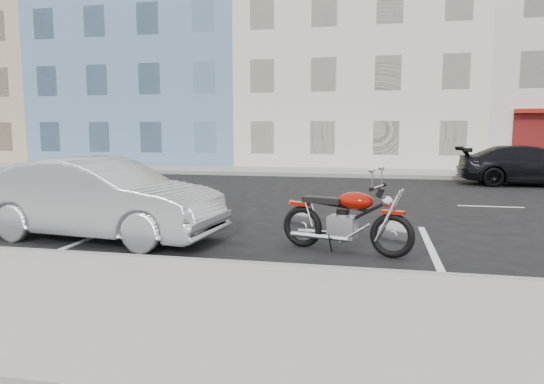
% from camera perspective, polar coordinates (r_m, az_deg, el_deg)
% --- Properties ---
extents(ground, '(120.00, 120.00, 0.00)m').
position_cam_1_polar(ground, '(13.47, 15.98, -1.38)').
color(ground, black).
rests_on(ground, ground).
extents(sidewalk_near, '(80.00, 3.40, 0.15)m').
position_cam_1_polar(sidewalk_near, '(6.42, -28.50, -10.74)').
color(sidewalk_near, gray).
rests_on(sidewalk_near, ground).
extents(sidewalk_far, '(80.00, 3.40, 0.15)m').
position_cam_1_polar(sidewalk_far, '(22.45, 1.66, 2.46)').
color(sidewalk_far, gray).
rests_on(sidewalk_far, ground).
extents(curb_near, '(80.00, 0.12, 0.16)m').
position_cam_1_polar(curb_near, '(7.73, -20.25, -7.29)').
color(curb_near, gray).
rests_on(curb_near, ground).
extents(curb_far, '(80.00, 0.12, 0.16)m').
position_cam_1_polar(curb_far, '(20.78, 0.81, 2.08)').
color(curb_far, gray).
rests_on(curb_far, ground).
extents(bldg_far_west, '(12.00, 12.00, 12.00)m').
position_cam_1_polar(bldg_far_west, '(38.99, -28.68, 12.35)').
color(bldg_far_west, tan).
rests_on(bldg_far_west, ground).
extents(bldg_blue, '(12.00, 12.00, 13.00)m').
position_cam_1_polar(bldg_blue, '(32.67, -11.99, 15.11)').
color(bldg_blue, slate).
rests_on(bldg_blue, ground).
extents(bldg_cream, '(12.00, 12.00, 11.50)m').
position_cam_1_polar(bldg_cream, '(29.85, 10.32, 14.46)').
color(bldg_cream, beige).
rests_on(bldg_cream, ground).
extents(motorcycle, '(2.16, 0.93, 1.11)m').
position_cam_1_polar(motorcycle, '(7.67, 14.20, -3.88)').
color(motorcycle, black).
rests_on(motorcycle, ground).
extents(sedan_silver, '(4.61, 2.02, 1.47)m').
position_cam_1_polar(sedan_silver, '(9.27, -19.50, -0.75)').
color(sedan_silver, '#93969A').
rests_on(sedan_silver, ground).
extents(car_far, '(4.91, 2.04, 1.42)m').
position_cam_1_polar(car_far, '(19.61, 28.07, 2.76)').
color(car_far, black).
rests_on(car_far, ground).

